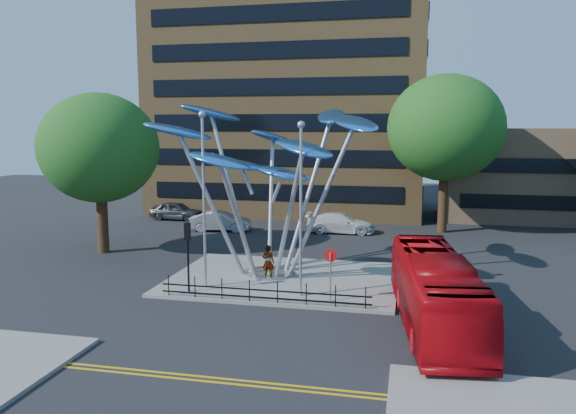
% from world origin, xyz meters
% --- Properties ---
extents(ground, '(120.00, 120.00, 0.00)m').
position_xyz_m(ground, '(0.00, 0.00, 0.00)').
color(ground, black).
rests_on(ground, ground).
extents(traffic_island, '(12.00, 9.00, 0.15)m').
position_xyz_m(traffic_island, '(-1.00, 6.00, 0.07)').
color(traffic_island, slate).
rests_on(traffic_island, ground).
extents(double_yellow_near, '(40.00, 0.12, 0.01)m').
position_xyz_m(double_yellow_near, '(0.00, -6.00, 0.01)').
color(double_yellow_near, gold).
rests_on(double_yellow_near, ground).
extents(double_yellow_far, '(40.00, 0.12, 0.01)m').
position_xyz_m(double_yellow_far, '(0.00, -6.30, 0.01)').
color(double_yellow_far, gold).
rests_on(double_yellow_far, ground).
extents(brick_tower, '(25.00, 15.00, 30.00)m').
position_xyz_m(brick_tower, '(-6.00, 32.00, 15.00)').
color(brick_tower, olive).
rests_on(brick_tower, ground).
extents(low_building_near, '(15.00, 8.00, 8.00)m').
position_xyz_m(low_building_near, '(16.00, 30.00, 4.00)').
color(low_building_near, tan).
rests_on(low_building_near, ground).
extents(tree_right, '(8.80, 8.80, 12.11)m').
position_xyz_m(tree_right, '(8.00, 22.00, 8.04)').
color(tree_right, black).
rests_on(tree_right, ground).
extents(tree_left, '(7.60, 7.60, 10.32)m').
position_xyz_m(tree_left, '(-14.00, 10.00, 6.79)').
color(tree_left, black).
rests_on(tree_left, ground).
extents(leaf_sculpture, '(12.72, 9.54, 9.51)m').
position_xyz_m(leaf_sculpture, '(-2.07, 6.68, 6.87)').
color(leaf_sculpture, '#9EA0A5').
rests_on(leaf_sculpture, traffic_island).
extents(street_lamp_left, '(0.36, 0.36, 8.80)m').
position_xyz_m(street_lamp_left, '(-4.50, 3.50, 5.36)').
color(street_lamp_left, '#9EA0A5').
rests_on(street_lamp_left, traffic_island).
extents(street_lamp_right, '(0.36, 0.36, 8.30)m').
position_xyz_m(street_lamp_right, '(0.50, 3.00, 5.09)').
color(street_lamp_right, '#9EA0A5').
rests_on(street_lamp_right, traffic_island).
extents(traffic_light_island, '(0.28, 0.18, 3.42)m').
position_xyz_m(traffic_light_island, '(-5.00, 2.50, 2.61)').
color(traffic_light_island, black).
rests_on(traffic_light_island, traffic_island).
extents(no_entry_sign_island, '(0.60, 0.10, 2.45)m').
position_xyz_m(no_entry_sign_island, '(2.00, 2.52, 1.82)').
color(no_entry_sign_island, '#9EA0A5').
rests_on(no_entry_sign_island, traffic_island).
extents(pedestrian_railing_front, '(10.00, 0.06, 1.00)m').
position_xyz_m(pedestrian_railing_front, '(-1.00, 1.70, 0.55)').
color(pedestrian_railing_front, black).
rests_on(pedestrian_railing_front, traffic_island).
extents(red_bus, '(3.84, 11.13, 3.04)m').
position_xyz_m(red_bus, '(6.60, 0.50, 1.52)').
color(red_bus, '#AB070F').
rests_on(red_bus, ground).
extents(pedestrian, '(0.68, 0.46, 1.84)m').
position_xyz_m(pedestrian, '(-1.74, 5.52, 1.07)').
color(pedestrian, gray).
rests_on(pedestrian, traffic_island).
extents(parked_car_left, '(4.78, 2.14, 1.59)m').
position_xyz_m(parked_car_left, '(-14.54, 22.99, 0.80)').
color(parked_car_left, '#383B3E').
rests_on(parked_car_left, ground).
extents(parked_car_mid, '(4.87, 2.18, 1.55)m').
position_xyz_m(parked_car_mid, '(-9.00, 18.77, 0.78)').
color(parked_car_mid, '#ABAEB3').
rests_on(parked_car_mid, ground).
extents(parked_car_right, '(5.35, 2.39, 1.52)m').
position_xyz_m(parked_car_right, '(0.31, 20.01, 0.76)').
color(parked_car_right, silver).
rests_on(parked_car_right, ground).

